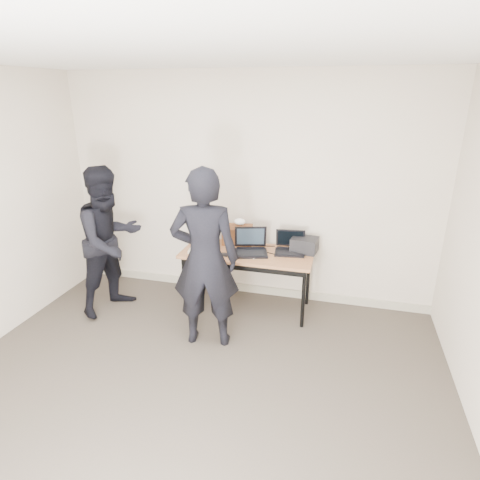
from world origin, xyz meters
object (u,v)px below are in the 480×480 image
(person_observer, at_px, (110,241))
(laptop_right, at_px, (290,247))
(desk, at_px, (247,257))
(person_typist, at_px, (205,260))
(leather_satchel, at_px, (237,234))
(equipment_box, at_px, (304,245))
(laptop_beige, at_px, (204,245))
(laptop_center, at_px, (251,247))

(person_observer, bearing_deg, laptop_right, -52.96)
(desk, relative_size, person_typist, 0.82)
(desk, height_order, leather_satchel, leather_satchel)
(equipment_box, bearing_deg, leather_satchel, 177.47)
(laptop_right, xyz_separation_m, person_typist, (-0.71, -0.90, 0.14))
(desk, relative_size, laptop_beige, 4.39)
(leather_satchel, bearing_deg, laptop_center, -52.70)
(laptop_center, height_order, equipment_box, laptop_center)
(laptop_beige, xyz_separation_m, person_typist, (0.27, -0.72, 0.15))
(desk, height_order, laptop_center, laptop_center)
(person_typist, bearing_deg, laptop_right, -138.96)
(desk, bearing_deg, equipment_box, 16.99)
(laptop_beige, bearing_deg, person_observer, -167.70)
(person_typist, bearing_deg, laptop_beige, -80.37)
(leather_satchel, distance_m, person_observer, 1.47)
(desk, bearing_deg, person_observer, -165.84)
(equipment_box, height_order, person_observer, person_observer)
(desk, relative_size, laptop_right, 4.09)
(person_observer, bearing_deg, person_typist, -84.18)
(person_typist, bearing_deg, desk, -118.25)
(desk, bearing_deg, person_typist, -107.44)
(laptop_center, relative_size, equipment_box, 1.55)
(equipment_box, bearing_deg, laptop_right, -162.68)
(leather_satchel, xyz_separation_m, person_observer, (-1.34, -0.61, 0.01))
(laptop_center, height_order, laptop_right, laptop_center)
(laptop_right, xyz_separation_m, person_observer, (-1.99, -0.52, 0.08))
(laptop_right, distance_m, leather_satchel, 0.66)
(laptop_beige, relative_size, equipment_box, 1.18)
(desk, bearing_deg, leather_satchel, 128.24)
(desk, relative_size, equipment_box, 5.20)
(person_observer, bearing_deg, laptop_beige, -48.95)
(person_typist, relative_size, person_observer, 1.07)
(leather_satchel, bearing_deg, laptop_beige, -149.26)
(laptop_center, relative_size, leather_satchel, 1.17)
(equipment_box, bearing_deg, laptop_center, -163.15)
(equipment_box, bearing_deg, person_observer, -165.05)
(desk, xyz_separation_m, leather_satchel, (-0.18, 0.23, 0.19))
(equipment_box, bearing_deg, laptop_beige, -168.56)
(person_observer, bearing_deg, laptop_center, -53.49)
(laptop_beige, distance_m, leather_satchel, 0.43)
(leather_satchel, relative_size, person_typist, 0.21)
(laptop_center, bearing_deg, equipment_box, 0.93)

